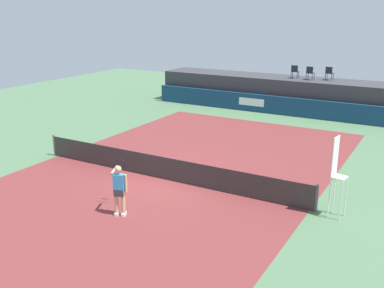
# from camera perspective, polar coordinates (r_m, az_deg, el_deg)

# --- Properties ---
(ground_plane) EXTENTS (48.00, 48.00, 0.00)m
(ground_plane) POSITION_cam_1_polar(r_m,az_deg,el_deg) (20.74, 0.99, -1.88)
(ground_plane) COLOR #4C704C
(court_inner) EXTENTS (12.00, 22.00, 0.00)m
(court_inner) POSITION_cam_1_polar(r_m,az_deg,el_deg) (18.33, -3.56, -4.50)
(court_inner) COLOR maroon
(court_inner) RESTS_ON ground
(sponsor_wall) EXTENTS (18.00, 0.22, 1.20)m
(sponsor_wall) POSITION_cam_1_polar(r_m,az_deg,el_deg) (29.91, 10.77, 4.89)
(sponsor_wall) COLOR navy
(sponsor_wall) RESTS_ON ground
(spectator_platform) EXTENTS (18.00, 2.80, 2.20)m
(spectator_platform) POSITION_cam_1_polar(r_m,az_deg,el_deg) (31.49, 11.93, 6.35)
(spectator_platform) COLOR #38383D
(spectator_platform) RESTS_ON ground
(spectator_chair_far_left) EXTENTS (0.47, 0.47, 0.89)m
(spectator_chair_far_left) POSITION_cam_1_polar(r_m,az_deg,el_deg) (30.91, 13.03, 9.09)
(spectator_chair_far_left) COLOR #1E232D
(spectator_chair_far_left) RESTS_ON spectator_platform
(spectator_chair_left) EXTENTS (0.46, 0.46, 0.89)m
(spectator_chair_left) POSITION_cam_1_polar(r_m,az_deg,el_deg) (30.46, 14.89, 8.85)
(spectator_chair_left) COLOR #1E232D
(spectator_chair_left) RESTS_ON spectator_platform
(spectator_chair_center) EXTENTS (0.46, 0.46, 0.89)m
(spectator_chair_center) POSITION_cam_1_polar(r_m,az_deg,el_deg) (30.66, 17.17, 8.71)
(spectator_chair_center) COLOR #1E232D
(spectator_chair_center) RESTS_ON spectator_platform
(umpire_chair) EXTENTS (0.51, 0.51, 2.76)m
(umpire_chair) POSITION_cam_1_polar(r_m,az_deg,el_deg) (15.35, 18.04, -3.35)
(umpire_chair) COLOR white
(umpire_chair) RESTS_ON ground
(tennis_net) EXTENTS (12.40, 0.02, 0.95)m
(tennis_net) POSITION_cam_1_polar(r_m,az_deg,el_deg) (18.16, -3.59, -3.11)
(tennis_net) COLOR #2D2D2D
(tennis_net) RESTS_ON ground
(net_post_near) EXTENTS (0.10, 0.10, 1.00)m
(net_post_near) POSITION_cam_1_polar(r_m,az_deg,el_deg) (22.02, -17.21, -0.16)
(net_post_near) COLOR #4C4C51
(net_post_near) RESTS_ON ground
(net_post_far) EXTENTS (0.10, 0.10, 1.00)m
(net_post_far) POSITION_cam_1_polar(r_m,az_deg,el_deg) (15.84, 15.66, -6.74)
(net_post_far) COLOR #4C4C51
(net_post_far) RESTS_ON ground
(tennis_player) EXTENTS (0.98, 1.09, 1.77)m
(tennis_player) POSITION_cam_1_polar(r_m,az_deg,el_deg) (15.07, -9.29, -5.65)
(tennis_player) COLOR white
(tennis_player) RESTS_ON court_inner
(tennis_ball) EXTENTS (0.07, 0.07, 0.07)m
(tennis_ball) POSITION_cam_1_polar(r_m,az_deg,el_deg) (18.43, 11.78, -4.60)
(tennis_ball) COLOR #D8EA33
(tennis_ball) RESTS_ON court_inner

